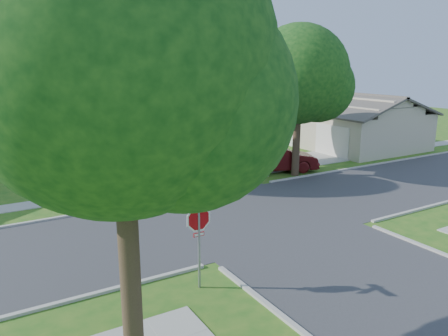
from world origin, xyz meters
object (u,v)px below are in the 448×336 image
tree_e_near (231,76)px  tree_sw_corner (122,75)px  car_curb_east (102,123)px  tree_ne_corner (300,79)px  tree_e_far (114,67)px  stop_sign_ne (269,142)px  tree_w_near (79,70)px  tree_w_mid (42,62)px  car_curb_west (46,115)px  tree_w_far (22,72)px  tree_e_mid (158,65)px  car_driveway (278,159)px  house_ne_near (334,124)px  house_ne_far (223,106)px  stop_sign_sw (199,223)px

tree_e_near → tree_sw_corner: bearing=-127.3°
car_curb_east → tree_ne_corner: bearing=-73.4°
tree_e_far → tree_sw_corner: tree_sw_corner is taller
stop_sign_ne → tree_e_near: 5.62m
tree_sw_corner → tree_w_near: bearing=80.1°
tree_e_far → tree_w_mid: tree_w_mid is taller
car_curb_east → car_curb_west: bearing=110.4°
tree_e_far → tree_sw_corner: bearing=-106.6°
tree_w_far → tree_sw_corner: tree_sw_corner is taller
tree_e_mid → tree_sw_corner: (-12.19, -28.00, 0.01)m
car_driveway → house_ne_near: bearing=-40.1°
stop_sign_ne → tree_e_near: size_ratio=0.36×
tree_sw_corner → house_ne_near: tree_sw_corner is taller
tree_w_mid → house_ne_far: tree_w_mid is taller
car_driveway → tree_e_near: bearing=40.7°
tree_w_mid → car_curb_west: bearing=81.8°
tree_e_mid → house_ne_far: bearing=35.4°
stop_sign_ne → tree_e_mid: bearing=89.8°
tree_e_mid → tree_ne_corner: size_ratio=1.06×
stop_sign_sw → car_curb_east: size_ratio=0.68×
tree_ne_corner → tree_w_near: bearing=156.4°
house_ne_far → house_ne_near: bearing=-90.0°
tree_ne_corner → tree_sw_corner: bearing=-140.9°
tree_e_near → tree_e_far: 25.00m
tree_ne_corner → house_ne_far: size_ratio=0.64×
tree_w_far → house_ne_far: tree_w_far is taller
tree_w_near → tree_w_mid: tree_w_mid is taller
stop_sign_ne → tree_e_mid: 16.84m
tree_e_mid → tree_ne_corner: 16.89m
tree_w_near → tree_w_far: size_ratio=1.12×
tree_e_far → tree_sw_corner: 42.77m
tree_sw_corner → car_curb_west: bearing=83.3°
house_ne_far → stop_sign_sw: bearing=-121.6°
house_ne_near → car_curb_west: (-18.13, 27.38, -0.93)m
house_ne_near → tree_e_near: bearing=-170.0°
tree_w_far → tree_w_mid: bearing=-90.0°
tree_e_mid → house_ne_near: tree_e_mid is taller
tree_ne_corner → car_curb_east: size_ratio=1.96×
tree_e_mid → house_ne_far: tree_e_mid is taller
house_ne_near → car_curb_east: bearing=132.6°
tree_ne_corner → car_driveway: size_ratio=1.81×
tree_sw_corner → car_curb_east: (8.64, 34.07, -5.51)m
stop_sign_sw → tree_ne_corner: tree_ne_corner is taller
tree_w_far → car_driveway: 30.79m
tree_w_mid → car_curb_east: 10.19m
tree_e_near → tree_w_mid: tree_w_mid is taller
tree_sw_corner → house_ne_near: size_ratio=0.70×
tree_w_far → house_ne_near: (20.64, -23.01, -3.99)m
stop_sign_ne → house_ne_far: (11.29, 24.30, -0.51)m
house_ne_near → car_driveway: house_ne_near is taller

